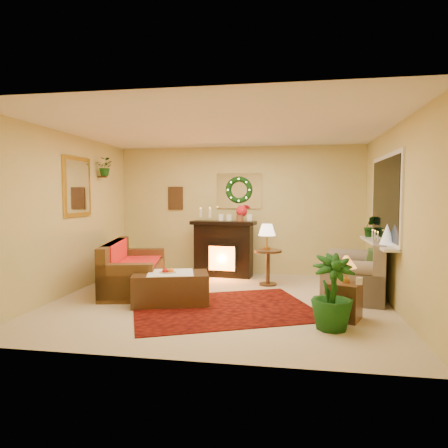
% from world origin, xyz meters
% --- Properties ---
extents(floor, '(5.00, 5.00, 0.00)m').
position_xyz_m(floor, '(0.00, 0.00, 0.00)').
color(floor, beige).
rests_on(floor, ground).
extents(ceiling, '(5.00, 5.00, 0.00)m').
position_xyz_m(ceiling, '(0.00, 0.00, 2.60)').
color(ceiling, white).
rests_on(ceiling, ground).
extents(wall_back, '(5.00, 5.00, 0.00)m').
position_xyz_m(wall_back, '(0.00, 2.25, 1.30)').
color(wall_back, '#EFD88C').
rests_on(wall_back, ground).
extents(wall_front, '(5.00, 5.00, 0.00)m').
position_xyz_m(wall_front, '(0.00, -2.25, 1.30)').
color(wall_front, '#EFD88C').
rests_on(wall_front, ground).
extents(wall_left, '(4.50, 4.50, 0.00)m').
position_xyz_m(wall_left, '(-2.50, 0.00, 1.30)').
color(wall_left, '#EFD88C').
rests_on(wall_left, ground).
extents(wall_right, '(4.50, 4.50, 0.00)m').
position_xyz_m(wall_right, '(2.50, 0.00, 1.30)').
color(wall_right, '#EFD88C').
rests_on(wall_right, ground).
extents(area_rug, '(3.01, 2.68, 0.01)m').
position_xyz_m(area_rug, '(0.11, -0.42, 0.01)').
color(area_rug, '#4E0C0B').
rests_on(area_rug, floor).
extents(sofa, '(1.24, 2.04, 0.82)m').
position_xyz_m(sofa, '(-1.57, 0.50, 0.43)').
color(sofa, brown).
rests_on(sofa, floor).
extents(red_throw, '(0.81, 1.32, 0.02)m').
position_xyz_m(red_throw, '(-1.63, 0.61, 0.46)').
color(red_throw, '#B0300A').
rests_on(red_throw, sofa).
extents(fireplace, '(1.16, 0.46, 1.03)m').
position_xyz_m(fireplace, '(-0.26, 1.85, 0.55)').
color(fireplace, black).
rests_on(fireplace, floor).
extents(poinsettia, '(0.22, 0.22, 0.22)m').
position_xyz_m(poinsettia, '(0.10, 1.87, 1.30)').
color(poinsettia, red).
rests_on(poinsettia, fireplace).
extents(mantel_candle_a, '(0.06, 0.06, 0.18)m').
position_xyz_m(mantel_candle_a, '(-0.72, 1.85, 1.26)').
color(mantel_candle_a, white).
rests_on(mantel_candle_a, fireplace).
extents(mantel_candle_b, '(0.06, 0.06, 0.19)m').
position_xyz_m(mantel_candle_b, '(-0.53, 1.81, 1.26)').
color(mantel_candle_b, white).
rests_on(mantel_candle_b, fireplace).
extents(mantel_mirror, '(0.92, 0.02, 0.72)m').
position_xyz_m(mantel_mirror, '(0.00, 2.23, 1.70)').
color(mantel_mirror, white).
rests_on(mantel_mirror, wall_back).
extents(wreath, '(0.55, 0.11, 0.55)m').
position_xyz_m(wreath, '(0.00, 2.19, 1.72)').
color(wreath, '#194719').
rests_on(wreath, wall_back).
extents(wall_art, '(0.32, 0.03, 0.48)m').
position_xyz_m(wall_art, '(-1.35, 2.23, 1.55)').
color(wall_art, '#381E11').
rests_on(wall_art, wall_back).
extents(gold_mirror, '(0.03, 0.84, 1.00)m').
position_xyz_m(gold_mirror, '(-2.48, 0.30, 1.75)').
color(gold_mirror, gold).
rests_on(gold_mirror, wall_left).
extents(hanging_plant, '(0.33, 0.28, 0.36)m').
position_xyz_m(hanging_plant, '(-2.34, 1.05, 1.97)').
color(hanging_plant, '#194719').
rests_on(hanging_plant, wall_left).
extents(loveseat, '(1.17, 1.69, 0.90)m').
position_xyz_m(loveseat, '(2.06, 0.71, 0.42)').
color(loveseat, '#826653').
rests_on(loveseat, floor).
extents(window_frame, '(0.03, 1.86, 1.36)m').
position_xyz_m(window_frame, '(2.48, 0.55, 1.55)').
color(window_frame, white).
rests_on(window_frame, wall_right).
extents(window_glass, '(0.02, 1.70, 1.22)m').
position_xyz_m(window_glass, '(2.47, 0.55, 1.55)').
color(window_glass, black).
rests_on(window_glass, wall_right).
extents(window_sill, '(0.22, 1.86, 0.04)m').
position_xyz_m(window_sill, '(2.38, 0.55, 0.87)').
color(window_sill, white).
rests_on(window_sill, wall_right).
extents(mini_tree, '(0.22, 0.22, 0.32)m').
position_xyz_m(mini_tree, '(2.41, 0.10, 1.04)').
color(mini_tree, white).
rests_on(mini_tree, window_sill).
extents(sill_plant, '(0.26, 0.21, 0.47)m').
position_xyz_m(sill_plant, '(2.40, 1.28, 1.08)').
color(sill_plant, '#1A4D21').
rests_on(sill_plant, window_sill).
extents(side_table_round, '(0.50, 0.50, 0.63)m').
position_xyz_m(side_table_round, '(0.66, 1.20, 0.32)').
color(side_table_round, black).
rests_on(side_table_round, floor).
extents(lamp_cream, '(0.31, 0.31, 0.47)m').
position_xyz_m(lamp_cream, '(0.63, 1.23, 0.88)').
color(lamp_cream, '#FFE1BF').
rests_on(lamp_cream, side_table_round).
extents(end_table_square, '(0.51, 0.51, 0.48)m').
position_xyz_m(end_table_square, '(1.74, -0.64, 0.27)').
color(end_table_square, '#301E12').
rests_on(end_table_square, floor).
extents(lamp_tiffany, '(0.27, 0.27, 0.39)m').
position_xyz_m(lamp_tiffany, '(1.76, -0.61, 0.74)').
color(lamp_tiffany, orange).
rests_on(lamp_tiffany, end_table_square).
extents(coffee_table, '(1.22, 0.88, 0.46)m').
position_xyz_m(coffee_table, '(-0.69, -0.30, 0.21)').
color(coffee_table, '#48190E').
rests_on(coffee_table, floor).
extents(fruit_bowl, '(0.25, 0.25, 0.06)m').
position_xyz_m(fruit_bowl, '(-0.73, -0.31, 0.45)').
color(fruit_bowl, beige).
rests_on(fruit_bowl, coffee_table).
extents(floor_palm, '(1.84, 1.84, 2.70)m').
position_xyz_m(floor_palm, '(1.54, -1.07, 0.45)').
color(floor_palm, '#193D19').
rests_on(floor_palm, floor).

